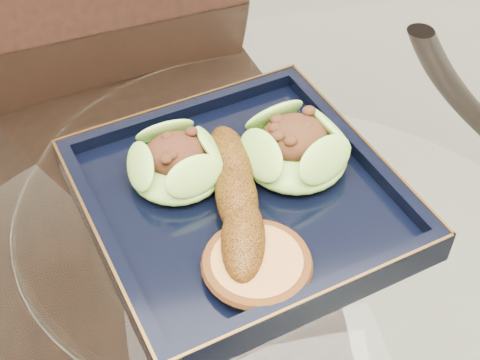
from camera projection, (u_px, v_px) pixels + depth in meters
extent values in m
cylinder|color=white|center=(267.00, 241.00, 0.61)|extent=(1.10, 1.10, 0.01)
torus|color=black|center=(267.00, 241.00, 0.61)|extent=(1.13, 1.13, 0.02)
cylinder|color=black|center=(376.00, 227.00, 1.12)|extent=(0.04, 0.04, 0.75)
cylinder|color=black|center=(34.00, 295.00, 1.02)|extent=(0.04, 0.04, 0.75)
cube|color=#321910|center=(171.00, 283.00, 0.96)|extent=(0.44, 0.44, 0.04)
cube|color=#321910|center=(118.00, 74.00, 0.90)|extent=(0.37, 0.08, 0.43)
cylinder|color=#321910|center=(63.00, 314.00, 1.19)|extent=(0.03, 0.03, 0.42)
cylinder|color=#321910|center=(237.00, 260.00, 1.28)|extent=(0.03, 0.03, 0.42)
cube|color=black|center=(240.00, 203.00, 0.62)|extent=(0.32, 0.32, 0.02)
ellipsoid|color=#6DA730|center=(177.00, 165.00, 0.62)|extent=(0.11, 0.11, 0.03)
ellipsoid|color=#67AB31|center=(295.00, 151.00, 0.63)|extent=(0.11, 0.11, 0.04)
ellipsoid|color=#65380A|center=(237.00, 197.00, 0.59)|extent=(0.06, 0.18, 0.03)
cylinder|color=#AF793A|center=(257.00, 265.00, 0.55)|extent=(0.09, 0.09, 0.02)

